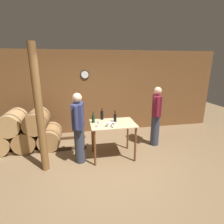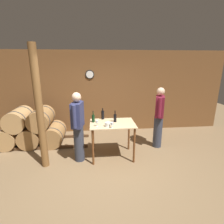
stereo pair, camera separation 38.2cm
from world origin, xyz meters
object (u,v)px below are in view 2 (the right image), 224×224
(wine_glass_near_left, at_px, (97,122))
(wine_glass_near_center, at_px, (112,124))
(person_host, at_px, (78,126))
(wine_bottle_center, at_px, (115,118))
(wooden_post, at_px, (39,110))
(ice_bucket, at_px, (108,124))
(wine_bottle_far_left, at_px, (93,118))
(wine_bottle_left, at_px, (103,115))
(person_visitor_with_scarf, at_px, (159,116))

(wine_glass_near_left, bearing_deg, wine_glass_near_center, -20.23)
(wine_glass_near_center, xyz_separation_m, person_host, (-0.78, 0.23, -0.11))
(wine_glass_near_left, bearing_deg, wine_bottle_center, 31.79)
(wooden_post, bearing_deg, wine_bottle_center, 11.63)
(wine_glass_near_left, distance_m, ice_bucket, 0.25)
(wine_glass_near_center, bearing_deg, wine_bottle_far_left, 133.98)
(wine_glass_near_center, xyz_separation_m, ice_bucket, (-0.09, 0.09, -0.05))
(person_host, bearing_deg, wine_glass_near_center, -16.29)
(wine_glass_near_center, bearing_deg, ice_bucket, 135.68)
(wooden_post, xyz_separation_m, wine_bottle_left, (1.37, 0.59, -0.33))
(wooden_post, height_order, wine_bottle_far_left, wooden_post)
(wine_bottle_center, relative_size, wine_glass_near_left, 1.94)
(ice_bucket, distance_m, person_visitor_with_scarf, 1.60)
(wine_glass_near_left, bearing_deg, person_visitor_with_scarf, 20.08)
(wooden_post, height_order, wine_glass_near_center, wooden_post)
(wine_glass_near_center, height_order, person_host, person_host)
(wine_glass_near_left, bearing_deg, wine_bottle_far_left, 105.40)
(wine_bottle_center, bearing_deg, wine_glass_near_left, -148.21)
(wine_glass_near_center, bearing_deg, wine_glass_near_left, 159.77)
(wine_bottle_left, xyz_separation_m, wine_glass_near_center, (0.18, -0.65, -0.02))
(wine_bottle_left, bearing_deg, person_visitor_with_scarf, 3.50)
(ice_bucket, xyz_separation_m, person_visitor_with_scarf, (1.45, 0.65, -0.06))
(wine_bottle_far_left, distance_m, person_visitor_with_scarf, 1.81)
(person_visitor_with_scarf, bearing_deg, ice_bucket, -155.79)
(person_host, bearing_deg, wine_glass_near_left, -13.21)
(person_host, bearing_deg, wine_bottle_far_left, 30.21)
(person_host, bearing_deg, wooden_post, -167.72)
(wine_glass_near_center, relative_size, person_visitor_with_scarf, 0.08)
(wine_bottle_center, height_order, wine_glass_near_center, wine_bottle_center)
(wine_glass_near_left, bearing_deg, ice_bucket, -7.94)
(wine_bottle_center, xyz_separation_m, ice_bucket, (-0.21, -0.31, -0.06))
(wine_bottle_center, relative_size, person_visitor_with_scarf, 0.17)
(wine_bottle_left, bearing_deg, ice_bucket, -81.36)
(ice_bucket, height_order, person_visitor_with_scarf, person_visitor_with_scarf)
(wine_bottle_far_left, bearing_deg, ice_bucket, -46.47)
(wine_bottle_far_left, bearing_deg, wine_bottle_left, 41.49)
(person_host, relative_size, person_visitor_with_scarf, 1.00)
(wooden_post, distance_m, wine_bottle_center, 1.73)
(wine_bottle_left, distance_m, wine_glass_near_left, 0.55)
(ice_bucket, bearing_deg, person_visitor_with_scarf, 24.21)
(person_visitor_with_scarf, bearing_deg, wine_bottle_far_left, -170.17)
(wine_bottle_far_left, distance_m, ice_bucket, 0.48)
(wine_bottle_far_left, xyz_separation_m, wine_bottle_center, (0.53, -0.03, 0.00))
(wine_bottle_left, distance_m, person_visitor_with_scarf, 1.55)
(wine_bottle_far_left, xyz_separation_m, person_host, (-0.36, -0.21, -0.11))
(wine_bottle_left, distance_m, person_host, 0.74)
(wine_bottle_far_left, height_order, wine_bottle_left, wine_bottle_left)
(wine_bottle_far_left, bearing_deg, wine_glass_near_left, -74.60)
(person_visitor_with_scarf, bearing_deg, wooden_post, -166.77)
(wine_bottle_far_left, xyz_separation_m, wine_bottle_left, (0.24, 0.21, 0.02))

